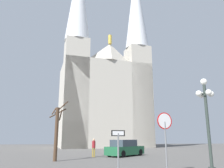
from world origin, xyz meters
The scene contains 7 objects.
cathedral centered at (1.86, 35.92, 12.42)m, with size 18.24×13.72×40.09m.
stop_sign centered at (0.93, 3.63, 2.19)m, with size 0.88×0.22×3.07m.
one_way_arrow_sign centered at (-1.98, 1.60, 1.31)m, with size 0.61×0.18×2.05m.
street_lamp centered at (3.14, 3.20, 3.10)m, with size 1.04×1.04×4.93m.
bare_tree centered at (-5.18, 10.73, 2.28)m, with size 1.51×1.05×4.70m.
parked_car_near_green centered at (1.15, 14.71, 0.73)m, with size 4.41×4.23×1.56m.
pedestrian_walking centered at (-1.95, 14.22, 1.01)m, with size 0.32×0.32×1.67m.
Camera 1 is at (-3.78, -7.98, 1.74)m, focal length 36.44 mm.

